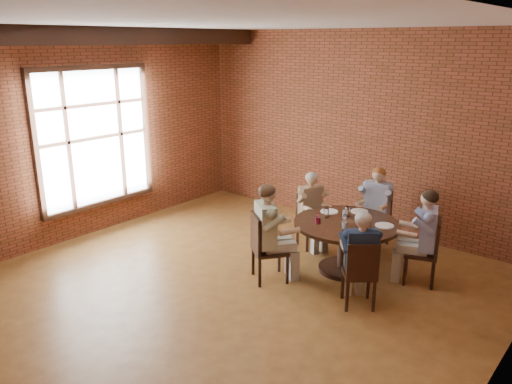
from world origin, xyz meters
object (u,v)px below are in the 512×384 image
Objects in this scene: diner_b at (376,208)px; chair_a at (428,249)px; diner_d at (270,233)px; diner_a at (422,237)px; chair_b at (377,215)px; chair_c at (309,217)px; smartphone at (357,234)px; diner_e at (360,259)px; diner_c at (312,211)px; dining_table at (346,237)px; chair_e at (361,272)px; chair_d at (264,245)px.

chair_a is at bearing -38.40° from diner_b.
diner_a is at bearing -106.20° from diner_d.
diner_d is (-0.55, -2.10, 0.19)m from chair_b.
chair_b is at bearing 90.00° from diner_b.
diner_b is 1.48× the size of chair_c.
diner_d is at bearing -166.62° from smartphone.
chair_a is 0.74× the size of diner_e.
chair_a is 1.92m from diner_c.
diner_b is (-0.11, 1.12, 0.12)m from dining_table.
diner_b is at bearing -68.91° from diner_d.
smartphone is (0.34, -0.31, 0.23)m from dining_table.
dining_table is 10.11× the size of smartphone.
smartphone is at bearing -94.87° from chair_c.
chair_e reaches higher than chair_c.
diner_a reaches higher than dining_table.
chair_b is 0.67× the size of diner_d.
diner_a is 0.96× the size of diner_d.
chair_c is 2.05m from chair_e.
chair_b is (-1.17, 0.83, -0.01)m from chair_a.
diner_e reaches higher than smartphone.
diner_c is 0.89× the size of diner_d.
diner_b is 0.94× the size of diner_d.
diner_a is 9.00× the size of smartphone.
diner_e is at bearing -134.26° from chair_d.
dining_table is 1.08× the size of diner_d.
chair_c is at bearing -113.04° from diner_a.
dining_table is 1.14× the size of diner_b.
chair_d reaches higher than chair_e.
chair_c is 1.45m from chair_d.
diner_e is at bearing -74.77° from chair_b.
chair_a is (1.05, 0.37, -0.02)m from dining_table.
smartphone is (-0.63, -0.65, 0.09)m from diner_a.
chair_e is 6.09× the size of smartphone.
chair_d is (-1.77, -1.35, 0.01)m from chair_a.
diner_b is at bearing -90.00° from chair_b.
dining_table is 1.54× the size of chair_d.
diner_a reaches higher than chair_d.
diner_e is (-0.34, -1.10, -0.03)m from diner_a.
diner_d is 1.10× the size of diner_e.
diner_c is at bearing -112.18° from diner_a.
chair_b reaches higher than chair_e.
chair_d is 6.55× the size of smartphone.
smartphone reaches higher than dining_table.
chair_b is at bearing -69.02° from chair_d.
chair_a is at bearing -40.93° from chair_b.
chair_e is at bearing -33.96° from diner_a.
dining_table is at bearing -90.00° from chair_b.
diner_b reaches higher than dining_table.
dining_table is at bearing -90.00° from chair_d.
dining_table is at bearing -90.00° from chair_a.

